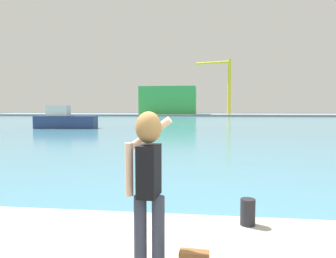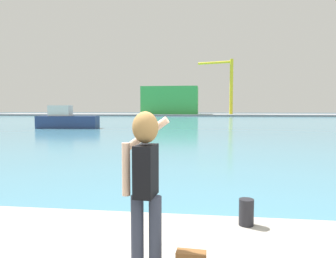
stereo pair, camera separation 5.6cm
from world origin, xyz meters
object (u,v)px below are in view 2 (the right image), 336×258
Objects in this scene: person_photographer at (145,174)px; warehouse_left at (170,101)px; harbor_bollard at (246,212)px; port_crane at (227,81)px; boat_moored at (67,120)px.

person_photographer is 90.79m from warehouse_left.
port_crane is (5.20, 88.68, 9.67)m from harbor_bollard.
person_photographer reaches higher than harbor_bollard.
harbor_bollard is 0.02× the size of warehouse_left.
boat_moored is (-16.45, 28.22, 0.24)m from harbor_bollard.
harbor_bollard is 89.35m from port_crane.
warehouse_left is (-11.92, 88.67, 3.93)m from harbor_bollard.
boat_moored is 0.41× the size of warehouse_left.
port_crane is at bearing 86.65° from harbor_bollard.
warehouse_left reaches higher than boat_moored.
person_photographer is 0.25× the size of boat_moored.
boat_moored is 0.43× the size of port_crane.
boat_moored is at bearing -109.70° from port_crane.
person_photographer is at bearing -94.10° from port_crane.
port_crane reaches higher than harbor_bollard.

